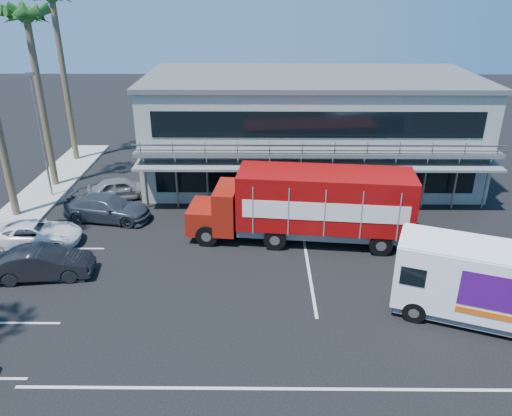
{
  "coord_description": "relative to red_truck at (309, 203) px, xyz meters",
  "views": [
    {
      "loc": [
        -0.42,
        -19.27,
        12.95
      ],
      "look_at": [
        -0.63,
        4.26,
        2.3
      ],
      "focal_mm": 35.0,
      "sensor_mm": 36.0,
      "label": 1
    }
  ],
  "objects": [
    {
      "name": "red_truck",
      "position": [
        0.0,
        0.0,
        0.0
      ],
      "size": [
        12.12,
        3.98,
        4.01
      ],
      "rotation": [
        0.0,
        0.0,
        -0.1
      ],
      "color": "maroon",
      "rests_on": "ground"
    },
    {
      "name": "parked_car_c",
      "position": [
        -14.69,
        -0.68,
        -1.54
      ],
      "size": [
        4.99,
        2.65,
        1.34
      ],
      "primitive_type": "imported",
      "rotation": [
        0.0,
        0.0,
        1.66
      ],
      "color": "white",
      "rests_on": "ground"
    },
    {
      "name": "building",
      "position": [
        0.81,
        9.85,
        1.45
      ],
      "size": [
        22.4,
        12.0,
        7.3
      ],
      "color": "gray",
      "rests_on": "ground"
    },
    {
      "name": "ground",
      "position": [
        -2.19,
        -5.08,
        -2.21
      ],
      "size": [
        120.0,
        120.0,
        0.0
      ],
      "primitive_type": "plane",
      "color": "black",
      "rests_on": "ground"
    },
    {
      "name": "parked_car_d",
      "position": [
        -11.69,
        2.52,
        -1.46
      ],
      "size": [
        5.41,
        2.9,
        1.49
      ],
      "primitive_type": "imported",
      "rotation": [
        0.0,
        0.0,
        1.41
      ],
      "color": "#303641",
      "rests_on": "ground"
    },
    {
      "name": "light_pole_far",
      "position": [
        -16.39,
        5.92,
        2.3
      ],
      "size": [
        0.5,
        0.25,
        8.09
      ],
      "color": "gray",
      "rests_on": "ground"
    },
    {
      "name": "palm_e",
      "position": [
        -16.89,
        7.92,
        8.37
      ],
      "size": [
        2.8,
        2.8,
        12.25
      ],
      "color": "brown",
      "rests_on": "ground"
    },
    {
      "name": "parked_car_e",
      "position": [
        -11.69,
        5.72,
        -1.49
      ],
      "size": [
        4.55,
        2.99,
        1.44
      ],
      "primitive_type": "imported",
      "rotation": [
        0.0,
        0.0,
        1.9
      ],
      "color": "slate",
      "rests_on": "ground"
    },
    {
      "name": "curb_strip",
      "position": [
        -17.19,
        0.92,
        -2.13
      ],
      "size": [
        3.0,
        32.0,
        0.16
      ],
      "primitive_type": "cube",
      "color": "#A5A399",
      "rests_on": "ground"
    },
    {
      "name": "parked_car_b",
      "position": [
        -12.95,
        -3.88,
        -1.45
      ],
      "size": [
        4.75,
        2.16,
        1.51
      ],
      "primitive_type": "imported",
      "rotation": [
        0.0,
        0.0,
        1.7
      ],
      "color": "black",
      "rests_on": "ground"
    },
    {
      "name": "white_van",
      "position": [
        6.52,
        -7.08,
        -0.39
      ],
      "size": [
        7.39,
        4.71,
        3.42
      ],
      "rotation": [
        0.0,
        0.0,
        -0.36
      ],
      "color": "white",
      "rests_on": "ground"
    },
    {
      "name": "palm_f",
      "position": [
        -17.29,
        13.42,
        9.26
      ],
      "size": [
        2.8,
        2.8,
        13.25
      ],
      "color": "brown",
      "rests_on": "ground"
    }
  ]
}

